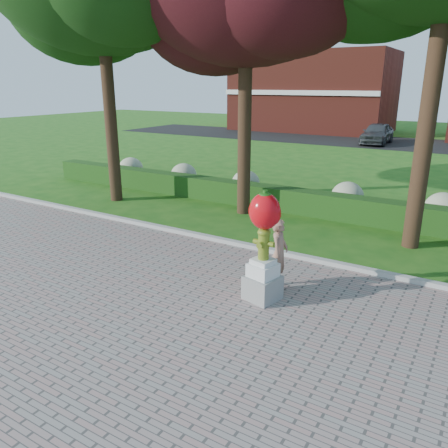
# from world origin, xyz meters

# --- Properties ---
(ground) EXTENTS (100.00, 100.00, 0.00)m
(ground) POSITION_xyz_m (0.00, 0.00, 0.00)
(ground) COLOR #1E5916
(ground) RESTS_ON ground
(walkway) EXTENTS (40.00, 14.00, 0.04)m
(walkway) POSITION_xyz_m (0.00, -4.00, 0.02)
(walkway) COLOR gray
(walkway) RESTS_ON ground
(curb) EXTENTS (40.00, 0.18, 0.15)m
(curb) POSITION_xyz_m (0.00, 3.00, 0.07)
(curb) COLOR #ADADA5
(curb) RESTS_ON ground
(lawn_hedge) EXTENTS (24.00, 0.70, 0.80)m
(lawn_hedge) POSITION_xyz_m (0.00, 7.00, 0.40)
(lawn_hedge) COLOR #184313
(lawn_hedge) RESTS_ON ground
(hydrangea_row) EXTENTS (20.10, 1.10, 0.99)m
(hydrangea_row) POSITION_xyz_m (0.57, 8.00, 0.55)
(hydrangea_row) COLOR #9BA77F
(hydrangea_row) RESTS_ON ground
(street) EXTENTS (50.00, 8.00, 0.02)m
(street) POSITION_xyz_m (0.00, 28.00, 0.01)
(street) COLOR black
(street) RESTS_ON ground
(building_left) EXTENTS (14.00, 8.00, 7.00)m
(building_left) POSITION_xyz_m (-10.00, 34.00, 3.50)
(building_left) COLOR maroon
(building_left) RESTS_ON ground
(hydrant_sculpture) EXTENTS (0.75, 0.75, 2.29)m
(hydrant_sculpture) POSITION_xyz_m (1.43, 0.57, 1.25)
(hydrant_sculpture) COLOR gray
(hydrant_sculpture) RESTS_ON walkway
(woman) EXTENTS (0.45, 0.61, 1.55)m
(woman) POSITION_xyz_m (1.47, 1.23, 0.81)
(woman) COLOR #A6745F
(woman) RESTS_ON walkway
(parked_car) EXTENTS (1.89, 4.53, 1.53)m
(parked_car) POSITION_xyz_m (-2.26, 26.79, 0.79)
(parked_car) COLOR #3C4044
(parked_car) RESTS_ON street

